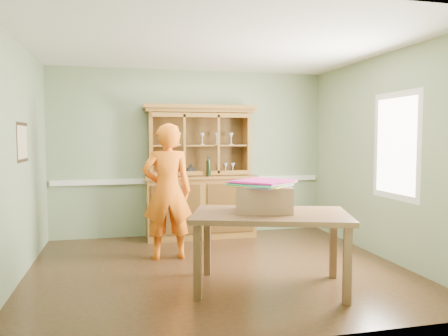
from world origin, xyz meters
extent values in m
plane|color=#492B17|center=(0.00, 0.00, 0.00)|extent=(4.50, 4.50, 0.00)
plane|color=white|center=(0.00, 0.00, 2.70)|extent=(4.50, 4.50, 0.00)
plane|color=gray|center=(0.00, 2.00, 1.35)|extent=(4.50, 0.00, 4.50)
plane|color=gray|center=(-2.25, 0.00, 1.35)|extent=(0.00, 4.00, 4.00)
plane|color=gray|center=(2.25, 0.00, 1.35)|extent=(0.00, 4.00, 4.00)
plane|color=gray|center=(0.00, -2.00, 1.35)|extent=(4.50, 0.00, 4.50)
cube|color=white|center=(0.00, 1.98, 0.90)|extent=(4.41, 0.05, 0.08)
cube|color=black|center=(-2.23, 0.30, 1.55)|extent=(0.03, 0.60, 0.46)
cube|color=beige|center=(-2.22, 0.30, 1.55)|extent=(0.01, 0.52, 0.38)
cube|color=white|center=(2.23, -0.30, 1.50)|extent=(0.03, 0.96, 1.36)
cube|color=white|center=(2.22, -0.30, 1.50)|extent=(0.01, 0.80, 1.20)
cube|color=olive|center=(0.11, 1.74, 0.48)|extent=(1.73, 0.53, 0.96)
cube|color=olive|center=(0.11, 1.73, 0.98)|extent=(1.78, 0.58, 0.04)
cube|color=#563914|center=(0.11, 1.98, 1.50)|extent=(1.63, 0.04, 1.01)
cube|color=olive|center=(-0.68, 1.82, 1.50)|extent=(0.06, 0.36, 1.01)
cube|color=olive|center=(0.90, 1.82, 1.50)|extent=(0.06, 0.36, 1.01)
cube|color=olive|center=(0.11, 1.82, 2.03)|extent=(1.73, 0.42, 0.06)
cube|color=olive|center=(0.11, 1.80, 2.09)|extent=(1.80, 0.46, 0.06)
cube|color=olive|center=(0.11, 1.82, 1.48)|extent=(1.51, 0.32, 0.02)
imported|color=#B2B2B7|center=(-0.03, 1.82, 1.09)|extent=(0.18, 0.18, 0.18)
imported|color=yellow|center=(-0.32, 1.82, 1.02)|extent=(0.21, 0.21, 0.05)
cylinder|color=black|center=(0.20, 1.57, 1.15)|extent=(0.07, 0.07, 0.31)
cube|color=brown|center=(0.40, -0.80, 0.78)|extent=(1.84, 1.43, 0.05)
cube|color=brown|center=(-0.41, -0.96, 0.38)|extent=(0.10, 0.10, 0.76)
cube|color=brown|center=(-0.17, -0.20, 0.38)|extent=(0.10, 0.10, 0.76)
cube|color=brown|center=(0.97, -1.41, 0.38)|extent=(0.10, 0.10, 0.76)
cube|color=brown|center=(1.21, -0.65, 0.38)|extent=(0.10, 0.10, 0.76)
cube|color=#92684B|center=(0.35, -0.71, 0.95)|extent=(0.69, 0.61, 0.28)
cube|color=#A06DE7|center=(0.33, -0.72, 1.09)|extent=(0.75, 0.75, 0.01)
cube|color=yellow|center=(0.33, -0.72, 1.10)|extent=(0.75, 0.75, 0.01)
cube|color=#3DD16F|center=(0.33, -0.72, 1.11)|extent=(0.75, 0.75, 0.01)
cube|color=#31E9D3|center=(0.33, -0.72, 1.12)|extent=(0.75, 0.75, 0.01)
cube|color=pink|center=(0.33, -0.72, 1.13)|extent=(0.75, 0.75, 0.01)
cube|color=#E42284|center=(0.33, -0.72, 1.14)|extent=(0.75, 0.75, 0.01)
cube|color=#DB218E|center=(0.33, -0.72, 1.15)|extent=(0.75, 0.75, 0.01)
imported|color=orange|center=(-0.54, 0.60, 0.89)|extent=(0.66, 0.43, 1.79)
camera|label=1|loc=(-1.13, -5.13, 1.60)|focal=35.00mm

